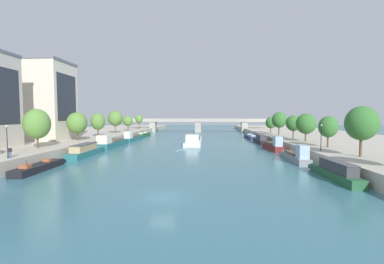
% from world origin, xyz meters
% --- Properties ---
extents(ground_plane, '(400.00, 400.00, 0.00)m').
position_xyz_m(ground_plane, '(0.00, 0.00, 0.00)').
color(ground_plane, '#386B7A').
extents(quay_left, '(36.00, 170.00, 1.98)m').
position_xyz_m(quay_left, '(-39.78, 55.00, 0.99)').
color(quay_left, '#B7AD9E').
rests_on(quay_left, ground).
extents(quay_right, '(36.00, 170.00, 1.98)m').
position_xyz_m(quay_right, '(39.78, 55.00, 0.99)').
color(quay_right, '#B7AD9E').
rests_on(quay_right, ground).
extents(barge_midriver, '(4.52, 22.18, 2.93)m').
position_xyz_m(barge_midriver, '(0.44, 48.38, 0.86)').
color(barge_midriver, silver).
rests_on(barge_midriver, ground).
extents(wake_behind_barge, '(5.60, 5.89, 0.03)m').
position_xyz_m(wake_behind_barge, '(0.02, 34.53, 0.01)').
color(wake_behind_barge, '#AAD6E0').
rests_on(wake_behind_barge, ground).
extents(moored_boat_left_end, '(2.45, 10.91, 2.06)m').
position_xyz_m(moored_boat_left_end, '(-19.73, 10.88, 0.52)').
color(moored_boat_left_end, black).
rests_on(moored_boat_left_end, ground).
extents(moored_boat_left_lone, '(2.87, 13.09, 2.43)m').
position_xyz_m(moored_boat_left_lone, '(-19.53, 24.44, 1.02)').
color(moored_boat_left_lone, '#23666B').
rests_on(moored_boat_left_lone, ground).
extents(moored_boat_left_midway, '(3.40, 16.33, 3.30)m').
position_xyz_m(moored_boat_left_midway, '(-19.94, 39.50, 1.00)').
color(moored_boat_left_midway, '#23666B').
rests_on(moored_boat_left_midway, ground).
extents(moored_boat_left_downstream, '(2.73, 14.67, 3.01)m').
position_xyz_m(moored_boat_left_downstream, '(-19.48, 56.34, 0.88)').
color(moored_boat_left_downstream, '#23666B').
rests_on(moored_boat_left_downstream, ground).
extents(moored_boat_left_upstream, '(2.72, 12.36, 2.29)m').
position_xyz_m(moored_boat_left_upstream, '(-19.79, 71.97, 0.63)').
color(moored_boat_left_upstream, '#235633').
rests_on(moored_boat_left_upstream, ground).
extents(moored_boat_right_gap_after, '(2.09, 11.11, 2.39)m').
position_xyz_m(moored_boat_right_gap_after, '(20.11, 8.06, 0.99)').
color(moored_boat_right_gap_after, '#235633').
rests_on(moored_boat_right_gap_after, ground).
extents(moored_boat_right_lone, '(2.37, 12.10, 3.17)m').
position_xyz_m(moored_boat_right_lone, '(19.66, 20.88, 0.91)').
color(moored_boat_right_lone, gray).
rests_on(moored_boat_right_lone, ground).
extents(moored_boat_right_end, '(2.50, 11.54, 3.41)m').
position_xyz_m(moored_boat_right_end, '(19.41, 35.18, 1.01)').
color(moored_boat_right_end, maroon).
rests_on(moored_boat_right_end, ground).
extents(moored_boat_right_second, '(2.19, 11.08, 2.58)m').
position_xyz_m(moored_boat_right_second, '(19.42, 49.47, 1.07)').
color(moored_boat_right_second, black).
rests_on(moored_boat_right_second, ground).
extents(moored_boat_right_midway, '(3.20, 15.61, 2.16)m').
position_xyz_m(moored_boat_right_midway, '(19.59, 65.62, 0.56)').
color(moored_boat_right_midway, '#1E284C').
rests_on(moored_boat_right_midway, ground).
extents(tree_left_by_lamp, '(4.55, 4.55, 7.14)m').
position_xyz_m(tree_left_by_lamp, '(-26.44, 20.47, 6.39)').
color(tree_left_by_lamp, brown).
rests_on(tree_left_by_lamp, quay_left).
extents(tree_left_end_of_row, '(4.65, 4.65, 6.70)m').
position_xyz_m(tree_left_end_of_row, '(-26.40, 34.72, 6.18)').
color(tree_left_end_of_row, brown).
rests_on(tree_left_end_of_row, quay_left).
extents(tree_left_nearest, '(3.88, 3.88, 6.66)m').
position_xyz_m(tree_left_nearest, '(-26.48, 46.58, 6.26)').
color(tree_left_nearest, brown).
rests_on(tree_left_nearest, quay_left).
extents(tree_left_far, '(4.74, 4.74, 7.48)m').
position_xyz_m(tree_left_far, '(-26.49, 60.41, 6.93)').
color(tree_left_far, brown).
rests_on(tree_left_far, quay_left).
extents(tree_left_midway, '(3.81, 3.81, 5.83)m').
position_xyz_m(tree_left_midway, '(-26.75, 75.02, 5.80)').
color(tree_left_midway, brown).
rests_on(tree_left_midway, quay_left).
extents(tree_left_distant, '(3.33, 3.33, 6.39)m').
position_xyz_m(tree_left_distant, '(-26.07, 89.10, 6.43)').
color(tree_left_distant, brown).
rests_on(tree_left_distant, quay_left).
extents(tree_right_second, '(4.37, 4.37, 7.26)m').
position_xyz_m(tree_right_second, '(26.29, 13.72, 6.78)').
color(tree_right_second, brown).
rests_on(tree_right_second, quay_right).
extents(tree_right_far, '(3.42, 3.42, 5.82)m').
position_xyz_m(tree_right_far, '(26.74, 24.81, 5.81)').
color(tree_right_far, brown).
rests_on(tree_right_far, quay_right).
extents(tree_right_distant, '(4.37, 4.37, 6.41)m').
position_xyz_m(tree_right_distant, '(26.65, 35.40, 6.05)').
color(tree_right_distant, brown).
rests_on(tree_right_distant, quay_right).
extents(tree_right_end_of_row, '(3.82, 3.82, 6.00)m').
position_xyz_m(tree_right_end_of_row, '(26.51, 43.42, 5.96)').
color(tree_right_end_of_row, brown).
rests_on(tree_right_end_of_row, quay_right).
extents(tree_right_nearest, '(4.29, 4.29, 6.96)m').
position_xyz_m(tree_right_nearest, '(25.85, 54.35, 6.57)').
color(tree_right_nearest, brown).
rests_on(tree_right_nearest, quay_right).
extents(tree_right_midway, '(3.45, 3.45, 5.51)m').
position_xyz_m(tree_right_midway, '(26.06, 65.25, 5.50)').
color(tree_right_midway, brown).
rests_on(tree_right_midway, quay_right).
extents(lamppost_left_bank, '(0.28, 0.28, 4.56)m').
position_xyz_m(lamppost_left_bank, '(-23.52, 9.78, 4.48)').
color(lamppost_left_bank, black).
rests_on(lamppost_left_bank, quay_left).
extents(lamppost_right_bank, '(0.28, 0.28, 4.43)m').
position_xyz_m(lamppost_right_bank, '(23.48, 20.09, 4.41)').
color(lamppost_right_bank, black).
rests_on(lamppost_right_bank, quay_right).
extents(building_left_tall, '(15.19, 10.79, 19.22)m').
position_xyz_m(building_left_tall, '(-37.35, 37.15, 11.60)').
color(building_left_tall, beige).
rests_on(building_left_tall, quay_left).
extents(bridge_far, '(67.56, 4.40, 6.50)m').
position_xyz_m(bridge_far, '(0.00, 98.54, 4.22)').
color(bridge_far, '#9E998E').
rests_on(bridge_far, ground).
extents(person_on_quay, '(0.43, 0.38, 1.62)m').
position_xyz_m(person_on_quay, '(-23.12, 9.68, 2.91)').
color(person_on_quay, navy).
rests_on(person_on_quay, quay_left).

